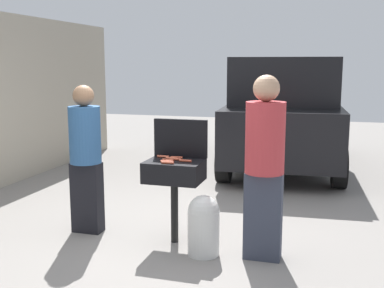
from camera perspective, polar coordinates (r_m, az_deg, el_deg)
The scene contains 15 objects.
ground_plane at distance 5.32m, azimuth -4.13°, elevation -11.43°, with size 24.00×24.00×0.00m, color gray.
bbq_grill at distance 5.03m, azimuth -2.15°, elevation -3.64°, with size 0.60×0.44×0.90m.
grill_lid_open at distance 5.16m, azimuth -1.39°, elevation 0.69°, with size 0.60×0.05×0.42m, color black.
hot_dog_0 at distance 5.17m, azimuth -3.51°, elevation -1.52°, with size 0.03×0.03×0.13m, color #C6593D.
hot_dog_1 at distance 4.98m, azimuth -2.89°, elevation -1.96°, with size 0.03×0.03×0.13m, color #B74C33.
hot_dog_2 at distance 4.94m, azimuth -0.82°, elevation -2.04°, with size 0.03×0.03×0.13m, color #B74C33.
hot_dog_3 at distance 5.02m, azimuth -2.03°, elevation -1.85°, with size 0.03×0.03×0.13m, color #B74C33.
hot_dog_4 at distance 5.11m, azimuth -1.87°, elevation -1.64°, with size 0.03×0.03×0.13m, color #B74C33.
hot_dog_5 at distance 4.91m, azimuth -3.07°, elevation -2.12°, with size 0.03×0.03×0.13m, color #C6593D.
hot_dog_6 at distance 4.85m, azimuth -2.96°, elevation -2.28°, with size 0.03×0.03×0.13m, color #B74C33.
hot_dog_7 at distance 5.07m, azimuth -2.46°, elevation -1.75°, with size 0.03×0.03×0.13m, color #C6593D.
propane_tank at distance 4.81m, azimuth 1.40°, elevation -9.64°, with size 0.32×0.32×0.62m.
person_left at distance 5.44m, azimuth -12.72°, elevation -1.15°, with size 0.35×0.35×1.68m.
person_right at distance 4.60m, azimuth 8.75°, elevation -2.09°, with size 0.38×0.38×1.81m.
parked_minivan at distance 9.01m, azimuth 11.05°, elevation 3.81°, with size 2.30×4.53×2.02m.
Camera 1 is at (1.78, -4.64, 1.90)m, focal length 44.18 mm.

